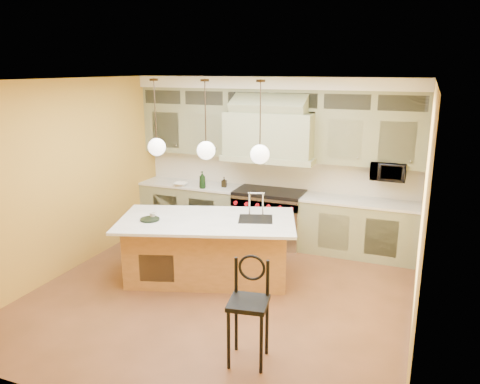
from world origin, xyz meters
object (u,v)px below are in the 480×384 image
at_px(kitchen_island, 208,247).
at_px(microwave, 388,171).
at_px(range, 269,216).
at_px(counter_stool, 249,304).

bearing_deg(kitchen_island, microwave, 19.41).
xyz_separation_m(range, counter_stool, (0.90, -3.41, 0.17)).
distance_m(kitchen_island, microwave, 3.11).
xyz_separation_m(counter_stool, microwave, (1.05, 3.52, 0.79)).
distance_m(counter_stool, microwave, 3.76).
relative_size(range, microwave, 2.21).
height_order(range, kitchen_island, kitchen_island).
xyz_separation_m(kitchen_island, counter_stool, (1.29, -1.72, 0.18)).
bearing_deg(range, microwave, 3.12).
bearing_deg(counter_stool, microwave, 64.53).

